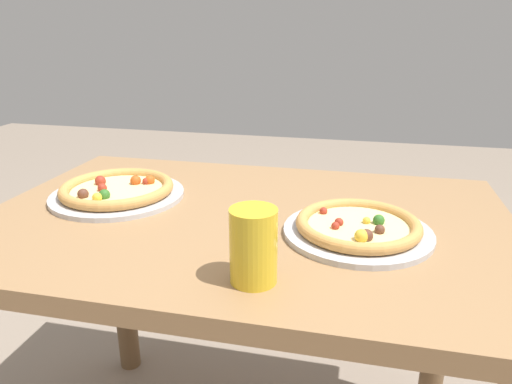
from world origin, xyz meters
name	(u,v)px	position (x,y,z in m)	size (l,w,h in m)	color
dining_table	(245,265)	(0.00, 0.00, 0.63)	(1.17, 0.78, 0.75)	#936D47
pizza_near	(358,227)	(0.25, -0.05, 0.77)	(0.30, 0.30, 0.04)	#B7B7BC
pizza_far	(117,191)	(-0.34, 0.05, 0.77)	(0.32, 0.32, 0.04)	#B7B7BC
drink_cup_colored	(253,246)	(0.08, -0.27, 0.81)	(0.08, 0.08, 0.13)	gold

